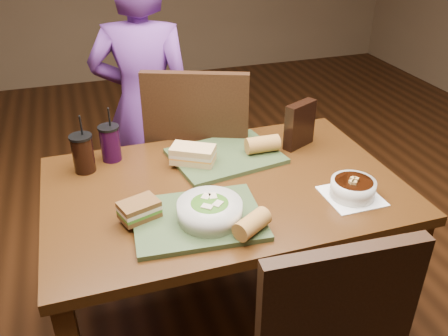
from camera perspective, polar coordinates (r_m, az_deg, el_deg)
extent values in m
plane|color=#381C0B|center=(2.25, 0.00, -18.41)|extent=(6.00, 6.00, 0.00)
cube|color=#3F220C|center=(2.00, 20.79, -14.17)|extent=(0.06, 0.06, 0.71)
cube|color=#3F220C|center=(2.24, -18.06, -8.16)|extent=(0.06, 0.06, 0.71)
cube|color=#3F220C|center=(2.47, 10.61, -3.07)|extent=(0.06, 0.06, 0.71)
cube|color=#3F220C|center=(1.77, 0.00, -2.52)|extent=(1.30, 0.85, 0.04)
cube|color=black|center=(1.30, 13.36, -18.10)|extent=(0.43, 0.07, 0.51)
cube|color=black|center=(2.40, -4.46, 0.01)|extent=(0.59, 0.59, 0.04)
cube|color=black|center=(2.08, -3.38, 4.31)|extent=(0.44, 0.21, 0.54)
cube|color=black|center=(2.35, -7.70, -8.40)|extent=(0.04, 0.04, 0.47)
cube|color=black|center=(2.43, 1.42, -6.70)|extent=(0.04, 0.04, 0.47)
cube|color=black|center=(2.67, -9.35, -3.39)|extent=(0.04, 0.04, 0.47)
cube|color=black|center=(2.73, -1.28, -2.04)|extent=(0.04, 0.04, 0.47)
imported|color=#5F2E7E|center=(2.49, -9.48, 7.17)|extent=(0.61, 0.49, 1.46)
cube|color=#334526|center=(1.57, -3.15, -6.12)|extent=(0.44, 0.35, 0.02)
cube|color=#334526|center=(1.93, 0.18, 1.46)|extent=(0.47, 0.38, 0.02)
cylinder|color=silver|center=(1.53, -1.72, -5.18)|extent=(0.21, 0.21, 0.06)
ellipsoid|color=#427219|center=(1.53, -1.73, -4.80)|extent=(0.17, 0.17, 0.05)
cube|color=beige|center=(1.49, -2.03, -4.71)|extent=(0.04, 0.04, 0.01)
cube|color=beige|center=(1.54, -2.17, -3.48)|extent=(0.04, 0.04, 0.01)
cube|color=beige|center=(1.50, -0.75, -4.36)|extent=(0.04, 0.04, 0.01)
cube|color=beige|center=(1.54, -1.35, -3.44)|extent=(0.03, 0.04, 0.01)
cube|color=white|center=(1.75, 15.09, -3.29)|extent=(0.19, 0.19, 0.00)
cylinder|color=silver|center=(1.73, 15.23, -2.38)|extent=(0.16, 0.16, 0.06)
cylinder|color=black|center=(1.72, 15.34, -1.70)|extent=(0.13, 0.13, 0.01)
cube|color=#B28947|center=(1.70, 15.38, -1.71)|extent=(0.02, 0.02, 0.01)
cube|color=#B28947|center=(1.72, 15.24, -1.26)|extent=(0.02, 0.02, 0.01)
cube|color=#B28947|center=(1.70, 15.09, -1.64)|extent=(0.02, 0.02, 0.01)
cube|color=#B28947|center=(1.72, 15.62, -1.31)|extent=(0.02, 0.02, 0.01)
cube|color=#593819|center=(1.58, -10.10, -5.56)|extent=(0.14, 0.12, 0.02)
cube|color=#3F721E|center=(1.57, -10.14, -5.14)|extent=(0.14, 0.12, 0.01)
cube|color=beige|center=(1.56, -10.18, -4.76)|extent=(0.14, 0.12, 0.01)
cube|color=#593819|center=(1.55, -10.23, -4.30)|extent=(0.14, 0.12, 0.02)
cube|color=tan|center=(1.87, -3.74, 1.05)|extent=(0.19, 0.17, 0.02)
cube|color=orange|center=(1.86, -3.75, 1.46)|extent=(0.19, 0.17, 0.01)
cube|color=beige|center=(1.86, -3.76, 1.72)|extent=(0.19, 0.17, 0.01)
cube|color=tan|center=(1.85, -3.78, 2.23)|extent=(0.19, 0.17, 0.02)
cylinder|color=#AD7533|center=(1.48, 3.40, -6.73)|extent=(0.14, 0.12, 0.06)
cylinder|color=#AD7533|center=(1.94, 4.65, 2.87)|extent=(0.14, 0.07, 0.07)
cylinder|color=black|center=(1.89, -16.58, 1.57)|extent=(0.08, 0.08, 0.14)
cylinder|color=black|center=(1.86, -16.91, 3.63)|extent=(0.09, 0.09, 0.01)
cylinder|color=black|center=(1.84, -16.82, 4.83)|extent=(0.01, 0.02, 0.09)
cylinder|color=black|center=(1.95, -13.51, 2.81)|extent=(0.08, 0.08, 0.14)
cylinder|color=black|center=(1.92, -13.76, 4.77)|extent=(0.08, 0.08, 0.01)
cylinder|color=black|center=(1.90, -13.64, 5.90)|extent=(0.01, 0.02, 0.09)
cube|color=black|center=(2.02, 9.09, 5.16)|extent=(0.15, 0.11, 0.20)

